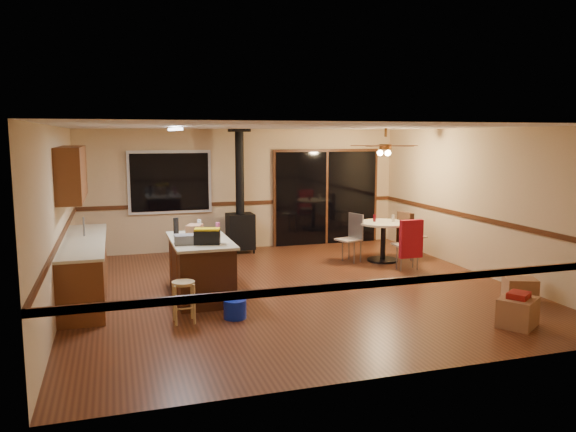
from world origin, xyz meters
name	(u,v)px	position (x,y,z in m)	size (l,w,h in m)	color
floor	(293,288)	(0.00, 0.00, 0.00)	(7.00, 7.00, 0.00)	#592C18
ceiling	(294,127)	(0.00, 0.00, 2.60)	(7.00, 7.00, 0.00)	silver
wall_back	(244,189)	(0.00, 3.50, 1.30)	(7.00, 7.00, 0.00)	#CFB183
wall_front	(401,253)	(0.00, -3.50, 1.30)	(7.00, 7.00, 0.00)	#CFB183
wall_left	(58,219)	(-3.50, 0.00, 1.30)	(7.00, 7.00, 0.00)	#CFB183
wall_right	(481,202)	(3.50, 0.00, 1.30)	(7.00, 7.00, 0.00)	#CFB183
chair_rail	(294,228)	(0.00, 0.00, 1.00)	(7.00, 7.00, 0.08)	#462411
window	(170,182)	(-1.60, 3.45, 1.50)	(1.72, 0.10, 1.32)	black
sliding_door	(326,198)	(1.90, 3.45, 1.05)	(2.52, 0.10, 2.10)	black
lower_cabinets	(85,270)	(-3.20, 0.50, 0.43)	(0.60, 3.00, 0.86)	brown
countertop	(83,241)	(-3.20, 0.50, 0.88)	(0.64, 3.04, 0.04)	beige
upper_cabinets	(72,173)	(-3.33, 0.70, 1.90)	(0.35, 2.00, 0.80)	brown
kitchen_island	(201,268)	(-1.50, 0.00, 0.45)	(0.88, 1.68, 0.90)	#3D1E0F
wood_stove	(240,218)	(-0.20, 3.05, 0.73)	(0.55, 0.50, 2.52)	black
ceiling_fan	(385,149)	(2.31, 1.39, 2.21)	(0.24, 0.24, 0.55)	brown
fluorescent_strip	(175,129)	(-1.80, 0.30, 2.56)	(0.10, 1.20, 0.04)	white
toolbox_grey	(190,239)	(-1.70, -0.34, 0.97)	(0.44, 0.25, 0.14)	slate
toolbox_black	(207,237)	(-1.46, -0.43, 1.00)	(0.37, 0.19, 0.20)	black
toolbox_yellow_lid	(207,229)	(-1.46, -0.43, 1.12)	(0.36, 0.19, 0.03)	gold
box_on_island	(194,231)	(-1.55, 0.22, 1.00)	(0.21, 0.29, 0.19)	#996744
bottle_dark	(176,227)	(-1.82, 0.35, 1.04)	(0.08, 0.08, 0.29)	black
bottle_pink	(218,229)	(-1.18, 0.24, 1.00)	(0.07, 0.07, 0.21)	#D84C8C
bottle_white	(199,225)	(-1.41, 0.71, 1.00)	(0.07, 0.07, 0.20)	white
bar_stool	(184,302)	(-1.90, -1.15, 0.28)	(0.31, 0.31, 0.56)	tan
blue_bucket	(235,309)	(-1.22, -1.19, 0.13)	(0.31, 0.31, 0.26)	#0D24C3
dining_table	(383,234)	(2.31, 1.39, 0.53)	(0.97, 0.97, 0.78)	black
glass_red	(374,218)	(2.16, 1.49, 0.85)	(0.05, 0.05, 0.15)	#590C14
glass_cream	(393,218)	(2.49, 1.34, 0.85)	(0.06, 0.06, 0.14)	beige
chair_left	(353,232)	(1.71, 1.53, 0.59)	(0.51, 0.51, 0.51)	tan
chair_near	(410,239)	(2.41, 0.51, 0.60)	(0.44, 0.46, 0.70)	tan
chair_right	(406,230)	(2.83, 1.42, 0.60)	(0.51, 0.47, 0.70)	tan
box_under_window	(197,249)	(-1.16, 2.79, 0.18)	(0.45, 0.36, 0.36)	#996744
box_corner_a	(518,312)	(2.23, -2.60, 0.19)	(0.50, 0.42, 0.38)	#996744
box_corner_b	(520,290)	(3.02, -1.69, 0.18)	(0.44, 0.38, 0.36)	#996744
box_small_red	(519,295)	(2.23, -2.60, 0.42)	(0.29, 0.24, 0.08)	maroon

